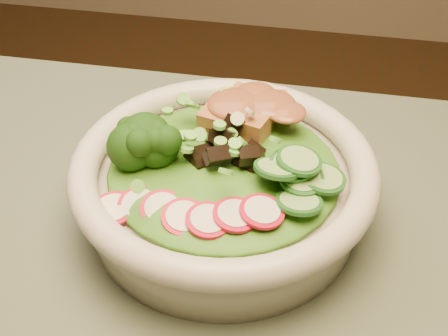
# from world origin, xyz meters

# --- Properties ---
(salad_bowl) EXTENTS (0.25, 0.25, 0.07)m
(salad_bowl) POSITION_xyz_m (0.10, 0.17, 0.79)
(salad_bowl) COLOR beige
(salad_bowl) RESTS_ON dining_table
(lettuce_bed) EXTENTS (0.19, 0.19, 0.02)m
(lettuce_bed) POSITION_xyz_m (0.10, 0.17, 0.81)
(lettuce_bed) COLOR #286C16
(lettuce_bed) RESTS_ON salad_bowl
(broccoli_florets) EXTENTS (0.09, 0.09, 0.04)m
(broccoli_florets) POSITION_xyz_m (0.04, 0.18, 0.82)
(broccoli_florets) COLOR black
(broccoli_florets) RESTS_ON salad_bowl
(radish_slices) EXTENTS (0.11, 0.07, 0.02)m
(radish_slices) POSITION_xyz_m (0.09, 0.11, 0.81)
(radish_slices) COLOR #B80E2B
(radish_slices) RESTS_ON salad_bowl
(cucumber_slices) EXTENTS (0.09, 0.09, 0.03)m
(cucumber_slices) POSITION_xyz_m (0.16, 0.16, 0.82)
(cucumber_slices) COLOR #94C76E
(cucumber_slices) RESTS_ON salad_bowl
(mushroom_heap) EXTENTS (0.09, 0.09, 0.04)m
(mushroom_heap) POSITION_xyz_m (0.10, 0.19, 0.82)
(mushroom_heap) COLOR black
(mushroom_heap) RESTS_ON salad_bowl
(tofu_cubes) EXTENTS (0.10, 0.08, 0.03)m
(tofu_cubes) POSITION_xyz_m (0.11, 0.23, 0.82)
(tofu_cubes) COLOR #AA6738
(tofu_cubes) RESTS_ON salad_bowl
(peanut_sauce) EXTENTS (0.07, 0.05, 0.02)m
(peanut_sauce) POSITION_xyz_m (0.11, 0.23, 0.83)
(peanut_sauce) COLOR brown
(peanut_sauce) RESTS_ON tofu_cubes
(scallion_garnish) EXTENTS (0.18, 0.18, 0.02)m
(scallion_garnish) POSITION_xyz_m (0.10, 0.17, 0.83)
(scallion_garnish) COLOR #68C043
(scallion_garnish) RESTS_ON salad_bowl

